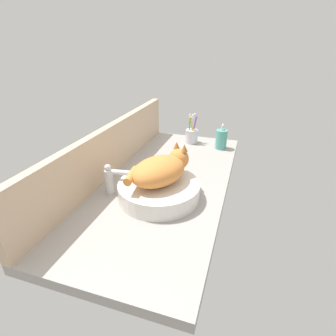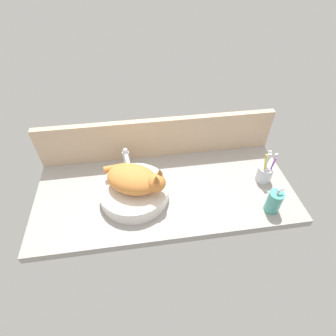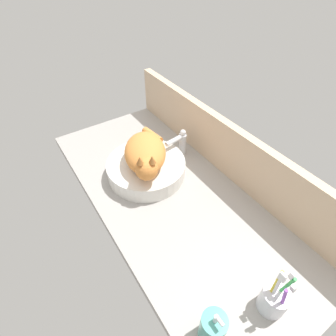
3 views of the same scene
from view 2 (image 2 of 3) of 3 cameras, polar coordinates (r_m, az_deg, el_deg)
name	(u,v)px [view 2 (image 2 of 3)]	position (r cm, az deg, el deg)	size (l,w,h in cm)	color
ground_plane	(165,191)	(135.87, -0.65, -5.08)	(129.37, 58.45, 4.00)	#9E9993
backsplash_panel	(158,138)	(146.26, -2.15, 6.59)	(129.37, 3.60, 23.68)	#CCAD8C
sink_basin	(134,192)	(129.46, -7.36, -5.14)	(33.82, 33.82, 6.98)	silver
cat	(135,179)	(122.24, -7.15, -2.44)	(29.99, 26.46, 14.00)	orange
faucet	(127,159)	(141.19, -9.02, 1.96)	(4.22, 11.86, 13.60)	silver
soap_dispenser	(274,202)	(130.90, 22.05, -6.81)	(6.75, 6.75, 14.79)	teal
toothbrush_cup	(265,173)	(144.07, 20.29, -1.02)	(7.72, 7.72, 18.69)	silver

